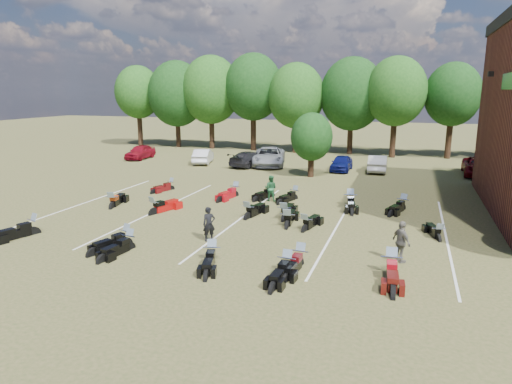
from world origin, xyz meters
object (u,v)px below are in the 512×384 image
at_px(motorcycle_14, 171,190).
at_px(person_green, 271,188).
at_px(motorcycle_3, 212,262).
at_px(motorcycle_7, 154,214).
at_px(motorcycle_0, 33,234).
at_px(person_grey, 401,242).
at_px(person_black, 209,224).
at_px(car_4, 341,163).
at_px(car_0, 140,152).

bearing_deg(motorcycle_14, person_green, 12.91).
xyz_separation_m(person_green, motorcycle_3, (0.77, -10.40, -0.78)).
relative_size(person_green, motorcycle_7, 0.63).
xyz_separation_m(person_green, motorcycle_0, (-8.59, -9.86, -0.78)).
distance_m(person_green, motorcycle_7, 7.16).
distance_m(person_grey, motorcycle_0, 16.46).
bearing_deg(person_black, motorcycle_3, -102.49).
bearing_deg(motorcycle_3, car_4, 68.97).
distance_m(person_grey, motorcycle_14, 17.45).
height_order(person_green, motorcycle_7, person_green).
xyz_separation_m(motorcycle_3, motorcycle_14, (-8.05, 11.21, 0.00)).
relative_size(person_green, motorcycle_3, 0.70).
bearing_deg(motorcycle_14, motorcycle_7, -50.01).
bearing_deg(person_green, motorcycle_14, -7.03).
relative_size(motorcycle_7, motorcycle_14, 1.23).
distance_m(car_0, car_4, 19.53).
relative_size(motorcycle_3, motorcycle_7, 0.90).
xyz_separation_m(person_grey, motorcycle_14, (-15.03, 8.83, -0.83)).
bearing_deg(person_black, motorcycle_0, 153.14).
xyz_separation_m(car_0, person_grey, (24.77, -20.36, 0.15)).
bearing_deg(person_grey, person_green, 4.55).
distance_m(person_black, motorcycle_0, 8.41).
distance_m(car_4, person_black, 20.22).
distance_m(person_green, motorcycle_3, 10.46).
relative_size(motorcycle_3, motorcycle_14, 1.11).
bearing_deg(motorcycle_3, person_black, 100.14).
relative_size(car_0, motorcycle_7, 1.60).
relative_size(motorcycle_0, motorcycle_3, 1.09).
xyz_separation_m(car_4, person_green, (-2.51, -11.95, 0.14)).
bearing_deg(person_black, car_0, 89.95).
bearing_deg(car_4, motorcycle_0, -116.03).
bearing_deg(motorcycle_0, car_0, 128.56).
relative_size(person_green, motorcycle_14, 0.77).
xyz_separation_m(person_green, motorcycle_14, (-7.28, 0.81, -0.78)).
relative_size(car_0, motorcycle_0, 1.63).
xyz_separation_m(person_green, person_grey, (7.75, -8.03, 0.05)).
height_order(motorcycle_0, motorcycle_14, motorcycle_0).
bearing_deg(person_green, person_black, 86.43).
bearing_deg(car_0, motorcycle_7, -59.07).
bearing_deg(motorcycle_3, motorcycle_7, 120.63).
height_order(car_0, car_4, car_0).
distance_m(motorcycle_3, motorcycle_7, 7.98).
relative_size(person_black, person_grey, 0.93).
height_order(person_grey, motorcycle_0, person_grey).
relative_size(person_green, motorcycle_0, 0.64).
bearing_deg(motorcycle_7, car_0, -38.35).
distance_m(car_0, motorcycle_7, 21.04).
relative_size(car_0, car_4, 1.06).
height_order(car_0, person_grey, person_grey).
distance_m(motorcycle_7, motorcycle_14, 6.19).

